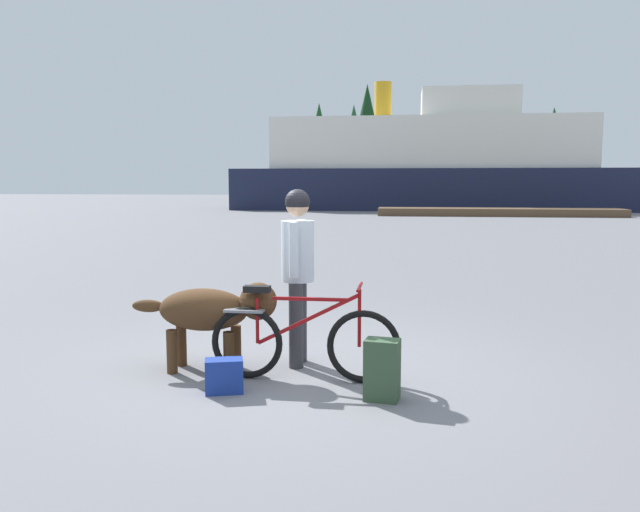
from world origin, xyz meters
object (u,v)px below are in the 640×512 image
Objects in this scene: bicycle at (303,341)px; handbag_pannier at (224,376)px; dog at (213,311)px; ferry_boat at (430,165)px; backpack at (382,370)px; person_cyclist at (298,260)px.

handbag_pannier is (-0.61, -0.42, -0.22)m from bicycle.
ferry_boat is at bearing 84.98° from dog.
bicycle reaches higher than handbag_pannier.
ferry_boat reaches higher than bicycle.
handbag_pannier is at bearing -94.52° from ferry_boat.
dog is 37.09m from ferry_boat.
dog is 0.06× the size of ferry_boat.
backpack is at bearing -0.04° from handbag_pannier.
backpack is at bearing -47.12° from person_cyclist.
bicycle is 5.41× the size of handbag_pannier.
person_cyclist reaches higher than bicycle.
bicycle is 0.85m from person_cyclist.
handbag_pannier is (-0.48, -0.93, -0.89)m from person_cyclist.
ferry_boat is (2.48, 36.56, 1.80)m from person_cyclist.
dog is 4.43× the size of handbag_pannier.
bicycle is at bearing -75.58° from person_cyclist.
backpack is 1.59× the size of handbag_pannier.
person_cyclist is at bearing 22.78° from dog.
ferry_boat is at bearing 86.12° from person_cyclist.
bicycle is 0.78m from handbag_pannier.
dog is (-0.89, 0.18, 0.22)m from bicycle.
backpack is 0.02× the size of ferry_boat.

